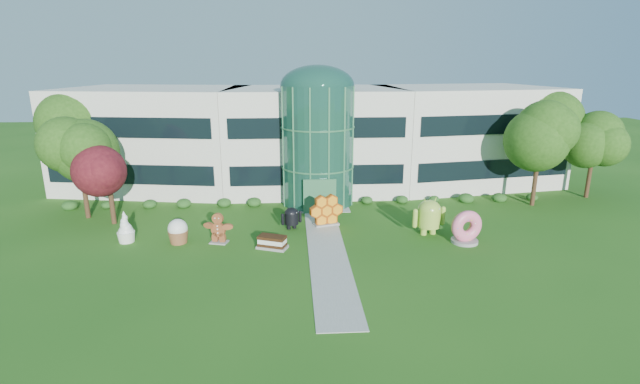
{
  "coord_description": "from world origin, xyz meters",
  "views": [
    {
      "loc": [
        -2.14,
        -26.07,
        11.7
      ],
      "look_at": [
        -0.16,
        6.0,
        2.6
      ],
      "focal_mm": 26.0,
      "sensor_mm": 36.0,
      "label": 1
    }
  ],
  "objects_px": {
    "android_green": "(429,214)",
    "android_black": "(291,216)",
    "gingerbread": "(218,228)",
    "donut": "(466,226)"
  },
  "relations": [
    {
      "from": "android_black",
      "to": "gingerbread",
      "type": "xyz_separation_m",
      "value": [
        -4.85,
        -2.41,
        0.12
      ]
    },
    {
      "from": "android_green",
      "to": "donut",
      "type": "height_order",
      "value": "android_green"
    },
    {
      "from": "android_green",
      "to": "android_black",
      "type": "height_order",
      "value": "android_green"
    },
    {
      "from": "donut",
      "to": "gingerbread",
      "type": "xyz_separation_m",
      "value": [
        -16.39,
        0.97,
        -0.1
      ]
    },
    {
      "from": "android_black",
      "to": "donut",
      "type": "xyz_separation_m",
      "value": [
        11.54,
        -3.38,
        0.21
      ]
    },
    {
      "from": "android_green",
      "to": "android_black",
      "type": "bearing_deg",
      "value": 158.14
    },
    {
      "from": "android_green",
      "to": "android_black",
      "type": "xyz_separation_m",
      "value": [
        -9.55,
        1.7,
        -0.52
      ]
    },
    {
      "from": "android_black",
      "to": "gingerbread",
      "type": "distance_m",
      "value": 5.42
    },
    {
      "from": "android_green",
      "to": "donut",
      "type": "distance_m",
      "value": 2.62
    },
    {
      "from": "android_black",
      "to": "android_green",
      "type": "bearing_deg",
      "value": -33.05
    }
  ]
}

